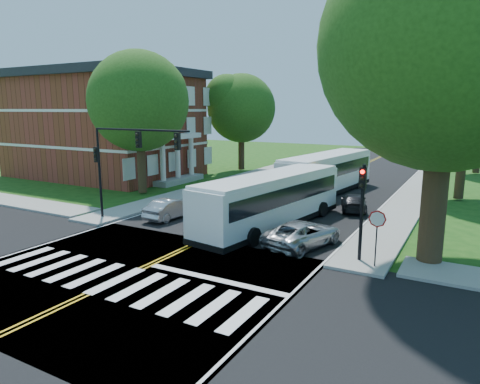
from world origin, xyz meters
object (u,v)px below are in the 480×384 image
Objects in this scene: bus_follow at (327,173)px; dark_sedan at (354,202)px; signal_nw at (125,153)px; hatchback at (171,208)px; suv at (303,234)px; signal_ne at (362,200)px; bus_lead at (272,199)px.

bus_follow reaches higher than dark_sedan.
signal_nw is 15.60m from dark_sedan.
bus_follow is (7.59, 15.33, -2.64)m from signal_nw.
hatchback is 0.83× the size of suv.
hatchback is at bearing 6.71° from suv.
signal_nw is at bearing -179.95° from signal_ne.
signal_nw is 11.58m from suv.
signal_ne reaches higher than hatchback.
dark_sedan is (11.16, 10.22, -3.78)m from signal_nw.
signal_nw reaches higher than dark_sedan.
dark_sedan is at bearing -77.08° from suv.
hatchback is at bearing 22.39° from dark_sedan.
hatchback is at bearing 20.59° from bus_lead.
suv is 1.19× the size of dark_sedan.
dark_sedan is (3.58, -5.11, -1.14)m from bus_follow.
suv is at bearing 146.90° from bus_lead.
signal_ne is (14.06, 0.01, -1.41)m from signal_nw.
dark_sedan is (3.23, 6.53, -1.09)m from bus_lead.
signal_ne is 0.92× the size of suv.
suv reaches higher than dark_sedan.
signal_ne is 12.99m from hatchback.
bus_follow is (-6.47, 15.32, -1.22)m from signal_ne.
signal_ne is 10.88m from dark_sedan.
bus_lead reaches higher than dark_sedan.
suv is at bearing 5.40° from signal_nw.
hatchback is (-12.58, 2.30, -2.30)m from signal_ne.
bus_lead is 3.15× the size of hatchback.
signal_nw reaches higher than bus_lead.
suv is (10.93, 1.03, -3.70)m from signal_nw.
bus_lead is (-6.12, 3.68, -1.28)m from signal_ne.
signal_ne is 16.67m from bus_follow.
suv is (3.34, -14.30, -1.06)m from bus_follow.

